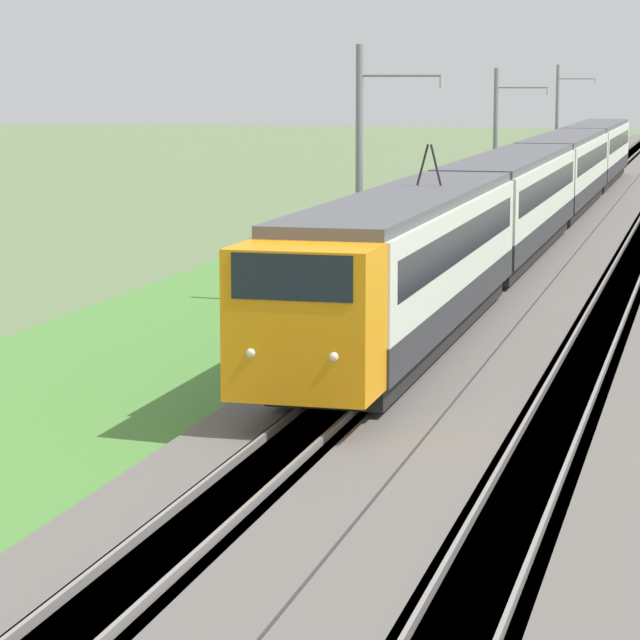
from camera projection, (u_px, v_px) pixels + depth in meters
ballast_main at (522, 251)px, 59.27m from camera, size 240.00×4.40×0.30m
ballast_adjacent at (638, 254)px, 58.15m from camera, size 240.00×4.40×0.30m
track_main at (522, 250)px, 59.26m from camera, size 240.00×1.57×0.45m
track_adjacent at (638, 254)px, 58.15m from camera, size 240.00×1.57×0.45m
grass_verge at (378, 249)px, 60.72m from camera, size 240.00×9.79×0.12m
passenger_train at (542, 181)px, 65.34m from camera, size 79.70×2.84×5.14m
catenary_mast_mid at (361, 174)px, 44.35m from camera, size 0.22×2.56×7.81m
catenary_mast_far at (497, 143)px, 71.32m from camera, size 0.22×2.56×7.29m
catenary_mast_distant at (558, 122)px, 98.22m from camera, size 0.22×2.56×7.66m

